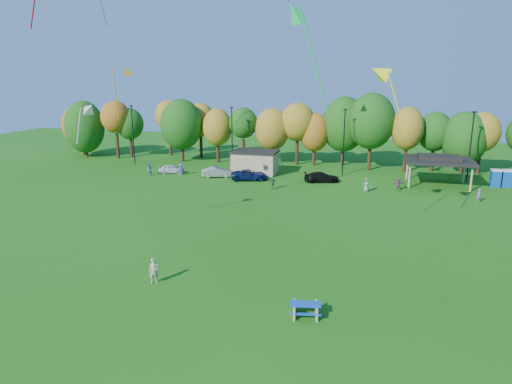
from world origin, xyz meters
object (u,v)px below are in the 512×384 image
(porta_potties, at_px, (507,178))
(picnic_table, at_px, (305,309))
(car_b, at_px, (217,172))
(car_d, at_px, (322,177))
(car_a, at_px, (171,169))
(car_c, at_px, (249,175))
(kite_flyer, at_px, (154,271))

(porta_potties, relative_size, picnic_table, 1.89)
(car_b, bearing_deg, car_d, -106.19)
(porta_potties, bearing_deg, car_a, -176.11)
(porta_potties, distance_m, car_c, 32.14)
(car_c, height_order, car_d, car_c)
(picnic_table, distance_m, car_b, 37.92)
(car_a, distance_m, car_c, 11.93)
(porta_potties, height_order, car_c, porta_potties)
(car_b, distance_m, car_c, 4.78)
(kite_flyer, bearing_deg, car_a, 87.30)
(kite_flyer, distance_m, car_c, 31.56)
(car_a, distance_m, car_b, 7.16)
(porta_potties, bearing_deg, car_c, -172.29)
(car_b, bearing_deg, car_a, 65.27)
(picnic_table, relative_size, car_b, 0.47)
(car_c, bearing_deg, car_a, 67.61)
(car_d, bearing_deg, porta_potties, -100.37)
(picnic_table, xyz_separation_m, kite_flyer, (-10.37, 1.65, 0.43))
(kite_flyer, relative_size, car_d, 0.39)
(car_a, bearing_deg, porta_potties, -100.27)
(picnic_table, bearing_deg, porta_potties, 52.67)
(picnic_table, distance_m, car_d, 34.54)
(car_a, bearing_deg, kite_flyer, -170.99)
(car_a, relative_size, car_c, 0.75)
(porta_potties, distance_m, picnic_table, 42.13)
(car_b, height_order, car_d, car_b)
(car_b, distance_m, car_d, 14.13)
(car_c, bearing_deg, porta_potties, -98.21)
(kite_flyer, relative_size, car_a, 0.48)
(kite_flyer, xyz_separation_m, car_c, (-2.19, 31.49, -0.19))
(kite_flyer, distance_m, car_b, 32.83)
(car_a, height_order, car_b, car_b)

